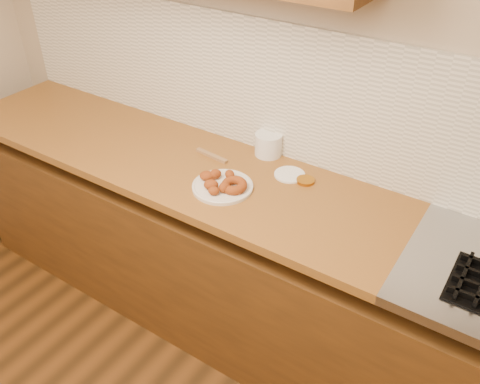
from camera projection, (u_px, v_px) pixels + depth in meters
name	position (u px, v px, depth m)	size (l,w,h in m)	color
wall_back	(330.00, 68.00, 2.01)	(4.00, 0.02, 2.70)	tan
base_cabinet	(280.00, 289.00, 2.34)	(3.60, 0.60, 0.77)	#593211
butcher_block	(163.00, 157.00, 2.36)	(2.30, 0.62, 0.04)	brown
backsplash	(325.00, 104.00, 2.08)	(3.60, 0.02, 0.60)	silver
donut_plate	(223.00, 187.00, 2.11)	(0.25, 0.25, 0.01)	beige
ring_donut	(234.00, 185.00, 2.07)	(0.11, 0.11, 0.04)	#7F3409
fried_dough_chunks	(216.00, 181.00, 2.09)	(0.18, 0.19, 0.04)	#7F3409
plastic_tub	(269.00, 144.00, 2.31)	(0.12, 0.12, 0.10)	white
tub_lid	(290.00, 175.00, 2.19)	(0.13, 0.13, 0.01)	white
brass_jar_lid	(305.00, 181.00, 2.15)	(0.08, 0.08, 0.01)	#A26517
wooden_utensil	(212.00, 156.00, 2.32)	(0.18, 0.02, 0.01)	olive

